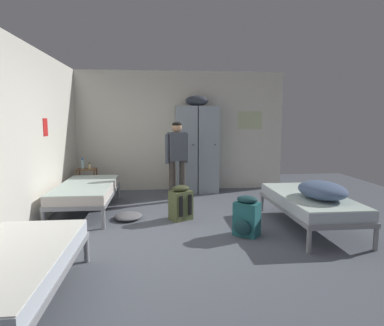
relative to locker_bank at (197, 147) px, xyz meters
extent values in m
plane|color=#565B66|center=(-0.34, -2.70, -0.97)|extent=(9.55, 9.55, 0.00)
cube|color=silver|center=(-0.34, 0.31, 0.34)|extent=(4.63, 0.06, 2.62)
cube|color=silver|center=(-2.62, -2.70, 0.34)|extent=(0.06, 5.97, 2.62)
cube|color=beige|center=(1.23, 0.28, 0.58)|extent=(0.55, 0.01, 0.40)
cube|color=red|center=(-2.59, -1.66, 0.48)|extent=(0.01, 0.20, 0.28)
cube|color=#8C99A3|center=(-0.23, 0.00, -0.04)|extent=(0.44, 0.52, 1.85)
cylinder|color=black|center=(-0.11, -0.27, 0.08)|extent=(0.02, 0.03, 0.02)
cube|color=#8C99A3|center=(0.23, 0.00, -0.04)|extent=(0.44, 0.52, 1.85)
cylinder|color=black|center=(0.35, -0.27, 0.08)|extent=(0.02, 0.03, 0.02)
ellipsoid|color=#333842|center=(0.00, 0.00, 0.99)|extent=(0.48, 0.36, 0.22)
cylinder|color=brown|center=(-2.47, -0.35, -0.69)|extent=(0.03, 0.03, 0.55)
cylinder|color=brown|center=(-2.12, -0.35, -0.69)|extent=(0.03, 0.03, 0.55)
cylinder|color=brown|center=(-2.47, -0.08, -0.69)|extent=(0.03, 0.03, 0.55)
cylinder|color=brown|center=(-2.12, -0.08, -0.69)|extent=(0.03, 0.03, 0.55)
cube|color=brown|center=(-2.29, -0.21, -0.78)|extent=(0.38, 0.30, 0.02)
cube|color=brown|center=(-2.29, -0.21, -0.41)|extent=(0.38, 0.30, 0.02)
cylinder|color=gray|center=(-2.46, -2.37, -0.83)|extent=(0.06, 0.06, 0.28)
cylinder|color=gray|center=(-1.62, -2.37, -0.83)|extent=(0.06, 0.06, 0.28)
cylinder|color=gray|center=(-2.46, -0.53, -0.83)|extent=(0.06, 0.06, 0.28)
cylinder|color=gray|center=(-1.62, -0.53, -0.83)|extent=(0.06, 0.06, 0.28)
cube|color=gray|center=(-2.04, -1.45, -0.66)|extent=(0.90, 1.90, 0.06)
cube|color=silver|center=(-2.04, -1.45, -0.56)|extent=(0.87, 1.84, 0.14)
cube|color=silver|center=(-2.04, -1.45, -0.48)|extent=(0.86, 1.82, 0.01)
cylinder|color=gray|center=(-2.46, -3.51, -0.83)|extent=(0.06, 0.06, 0.28)
cylinder|color=gray|center=(-1.62, -3.51, -0.83)|extent=(0.06, 0.06, 0.28)
cube|color=gray|center=(-2.04, -4.43, -0.66)|extent=(0.90, 1.90, 0.06)
cube|color=silver|center=(-2.04, -4.43, -0.56)|extent=(0.87, 1.84, 0.14)
cube|color=white|center=(-2.04, -4.43, -0.48)|extent=(0.86, 1.82, 0.01)
cylinder|color=gray|center=(1.79, -1.67, -0.83)|extent=(0.06, 0.06, 0.28)
cylinder|color=gray|center=(0.95, -1.67, -0.83)|extent=(0.06, 0.06, 0.28)
cylinder|color=gray|center=(1.79, -3.51, -0.83)|extent=(0.06, 0.06, 0.28)
cylinder|color=gray|center=(0.95, -3.51, -0.83)|extent=(0.06, 0.06, 0.28)
cube|color=gray|center=(1.37, -2.59, -0.66)|extent=(0.90, 1.90, 0.06)
cube|color=silver|center=(1.37, -2.59, -0.56)|extent=(0.87, 1.84, 0.14)
cube|color=silver|center=(1.37, -2.59, -0.48)|extent=(0.86, 1.82, 0.01)
ellipsoid|color=slate|center=(1.42, -2.84, -0.36)|extent=(0.60, 0.83, 0.23)
cylinder|color=#3D3833|center=(-0.37, -0.79, -0.57)|extent=(0.12, 0.12, 0.79)
cylinder|color=#3D3833|center=(-0.57, -0.86, -0.57)|extent=(0.12, 0.12, 0.79)
cube|color=#474C56|center=(-0.47, -0.82, 0.09)|extent=(0.37, 0.29, 0.54)
cylinder|color=#474C56|center=(-0.28, -0.76, 0.05)|extent=(0.08, 0.08, 0.56)
cylinder|color=#474C56|center=(-0.66, -0.89, 0.05)|extent=(0.08, 0.08, 0.56)
sphere|color=tan|center=(-0.47, -0.82, 0.45)|extent=(0.19, 0.19, 0.19)
ellipsoid|color=black|center=(-0.47, -0.82, 0.50)|extent=(0.18, 0.18, 0.11)
cylinder|color=#B2DBEA|center=(-2.37, -0.19, -0.31)|extent=(0.07, 0.07, 0.18)
cylinder|color=#2666B2|center=(-2.37, -0.19, -0.20)|extent=(0.04, 0.04, 0.03)
cylinder|color=beige|center=(-2.22, -0.25, -0.35)|extent=(0.05, 0.05, 0.11)
cylinder|color=black|center=(-2.22, -0.25, -0.28)|extent=(0.03, 0.03, 0.03)
cube|color=#566038|center=(-0.48, -2.02, -0.74)|extent=(0.40, 0.37, 0.46)
ellipsoid|color=#383D23|center=(-0.56, -1.90, -0.82)|extent=(0.25, 0.19, 0.20)
ellipsoid|color=#383D23|center=(-0.48, -2.02, -0.47)|extent=(0.36, 0.33, 0.10)
cube|color=black|center=(-0.33, -2.09, -0.72)|extent=(0.06, 0.05, 0.32)
cube|color=black|center=(-0.48, -2.18, -0.72)|extent=(0.06, 0.05, 0.32)
cube|color=#23666B|center=(0.37, -2.83, -0.74)|extent=(0.40, 0.39, 0.46)
ellipsoid|color=#193D42|center=(0.28, -2.95, -0.82)|extent=(0.24, 0.21, 0.20)
ellipsoid|color=#193D42|center=(0.37, -2.83, -0.47)|extent=(0.36, 0.35, 0.10)
cube|color=black|center=(0.38, -2.67, -0.72)|extent=(0.05, 0.05, 0.32)
cube|color=black|center=(0.52, -2.78, -0.72)|extent=(0.05, 0.05, 0.32)
ellipsoid|color=slate|center=(-1.31, -1.92, -0.92)|extent=(0.43, 0.49, 0.09)
camera|label=1|loc=(-0.80, -7.17, 0.61)|focal=31.43mm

